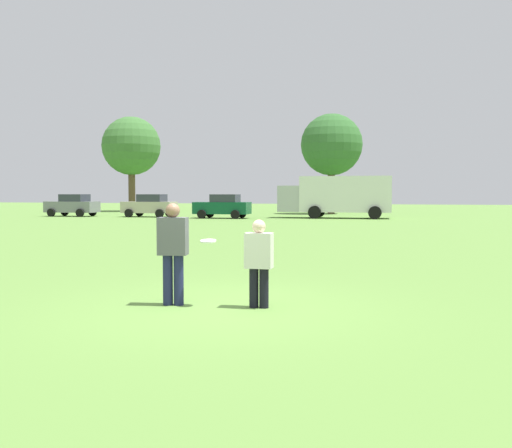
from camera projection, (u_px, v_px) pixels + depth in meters
The scene contains 11 objects.
ground_plane at pixel (217, 308), 9.43m from camera, with size 184.33×184.33×0.00m, color #608C3D.
player_thrower at pixel (173, 248), 9.61m from camera, with size 0.52×0.35×1.73m.
player_defender at pixel (259, 259), 9.40m from camera, with size 0.45×0.27×1.46m.
frisbee at pixel (208, 241), 9.50m from camera, with size 0.27×0.27×0.06m.
traffic_cone at pixel (175, 244), 18.62m from camera, with size 0.32×0.32×0.48m.
parked_car_near_left at pixel (73, 205), 47.00m from camera, with size 4.27×2.34×1.82m.
parked_car_mid_left at pixel (150, 205), 45.72m from camera, with size 4.27×2.34×1.82m.
parked_car_center at pixel (223, 206), 43.30m from camera, with size 4.27×2.34×1.82m.
box_truck at pixel (338, 195), 43.41m from camera, with size 8.58×3.22×3.18m.
tree_west_oak at pixel (131, 146), 59.70m from camera, with size 6.10×6.10×9.92m.
tree_west_maple at pixel (332, 145), 52.51m from camera, with size 5.68×5.68×9.23m.
Camera 1 is at (3.10, -8.84, 1.89)m, focal length 39.99 mm.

